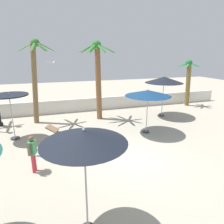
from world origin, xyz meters
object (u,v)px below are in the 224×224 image
Objects in this scene: patio_umbrella_1 at (148,93)px; patio_umbrella_0 at (10,99)px; seagull_1 at (54,62)px; patio_umbrella_3 at (84,138)px; lounge_chair_0 at (63,133)px; palm_tree_2 at (98,72)px; palm_tree_3 at (188,77)px; seagull_0 at (34,67)px; palm_tree_1 at (35,73)px; patio_umbrella_2 at (164,80)px; guest_1 at (32,151)px.

patio_umbrella_0 is at bearing 169.68° from patio_umbrella_1.
patio_umbrella_1 is 2.69× the size of seagull_1.
patio_umbrella_3 reaches higher than lounge_chair_0.
palm_tree_2 is at bearing 120.87° from patio_umbrella_1.
seagull_0 is at bearing 170.24° from palm_tree_3.
palm_tree_1 reaches higher than patio_umbrella_1.
palm_tree_3 is (14.39, 3.63, 0.33)m from patio_umbrella_0.
palm_tree_3 is at bearing 14.15° from patio_umbrella_0.
patio_umbrella_0 is at bearing 110.60° from patio_umbrella_3.
seagull_1 is at bearing 91.75° from patio_umbrella_3.
patio_umbrella_0 is 7.81m from patio_umbrella_1.
seagull_0 is at bearing 140.01° from palm_tree_2.
palm_tree_1 is at bearing 147.44° from patio_umbrella_1.
patio_umbrella_2 is 10.79m from guest_1.
palm_tree_1 is at bearing 63.99° from patio_umbrella_0.
palm_tree_1 is at bearing 171.97° from patio_umbrella_2.
seagull_1 reaches higher than patio_umbrella_2.
guest_1 is at bearing -90.54° from palm_tree_1.
lounge_chair_0 is at bearing 91.28° from patio_umbrella_3.
patio_umbrella_1 is 0.48× the size of palm_tree_1.
palm_tree_2 is 3.54× the size of guest_1.
guest_1 is 1.60× the size of seagull_0.
palm_tree_3 is 4.29× the size of seagull_0.
seagull_0 is at bearing 79.45° from patio_umbrella_0.
seagull_0 reaches higher than lounge_chair_0.
seagull_0 is (-0.20, 3.24, 0.17)m from palm_tree_1.
patio_umbrella_2 is 8.50m from lounge_chair_0.
palm_tree_1 reaches higher than palm_tree_2.
patio_umbrella_1 is 5.46m from lounge_chair_0.
palm_tree_1 is 5.58× the size of seagull_1.
palm_tree_3 is 13.52m from seagull_0.
guest_1 is at bearing -125.04° from palm_tree_2.
palm_tree_1 reaches higher than patio_umbrella_2.
guest_1 is (-0.06, -6.59, -2.54)m from palm_tree_1.
guest_1 is at bearing -150.10° from patio_umbrella_2.
palm_tree_3 is at bearing 29.84° from guest_1.
patio_umbrella_1 is 0.88× the size of patio_umbrella_2.
palm_tree_3 reaches higher than patio_umbrella_3.
lounge_chair_0 is (1.35, -3.62, -3.10)m from palm_tree_1.
palm_tree_2 reaches higher than guest_1.
patio_umbrella_2 is 11.69m from patio_umbrella_3.
patio_umbrella_1 is at bearing -143.16° from palm_tree_3.
patio_umbrella_2 is 5.03m from palm_tree_2.
patio_umbrella_3 is at bearing -82.77° from seagull_0.
seagull_1 is at bearing 76.00° from guest_1.
patio_umbrella_1 is 0.49× the size of palm_tree_2.
palm_tree_3 is at bearing 43.68° from patio_umbrella_3.
seagull_0 is (-9.35, 4.53, 0.83)m from patio_umbrella_2.
patio_umbrella_1 is 6.05m from seagull_1.
lounge_chair_0 is (-5.03, 0.45, -2.09)m from patio_umbrella_1.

